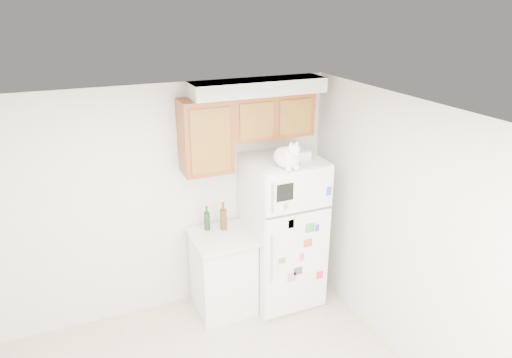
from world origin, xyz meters
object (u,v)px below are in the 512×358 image
storage_box_front (303,155)px  refrigerator (283,231)px  base_counter (223,272)px  bottle_green (207,218)px  bottle_amber (223,216)px  cat (288,157)px  storage_box_back (292,151)px

storage_box_front → refrigerator: bearing=168.2°
base_counter → bottle_green: bearing=121.8°
refrigerator → bottle_green: (-0.80, 0.24, 0.21)m
refrigerator → base_counter: size_ratio=1.85×
base_counter → bottle_green: 0.63m
bottle_amber → storage_box_front: bearing=-18.1°
refrigerator → storage_box_front: storage_box_front is taller
cat → storage_box_front: size_ratio=2.93×
base_counter → storage_box_front: size_ratio=6.13×
storage_box_back → storage_box_front: (0.06, -0.13, -0.01)m
storage_box_front → cat: bearing=-134.1°
bottle_green → bottle_amber: 0.18m
base_counter → bottle_amber: (0.06, 0.11, 0.62)m
storage_box_front → bottle_amber: storage_box_front is taller
storage_box_back → bottle_amber: bearing=149.0°
storage_box_back → bottle_green: bearing=147.1°
refrigerator → bottle_green: refrigerator is taller
base_counter → bottle_green: size_ratio=3.33×
refrigerator → bottle_amber: refrigerator is taller
cat → bottle_green: cat is taller
storage_box_back → cat: bearing=-145.0°
storage_box_front → bottle_green: bearing=173.7°
storage_box_back → bottle_green: storage_box_back is taller
refrigerator → bottle_green: size_ratio=6.15×
refrigerator → storage_box_back: bearing=26.2°
base_counter → storage_box_back: 1.52m
refrigerator → base_counter: 0.79m
storage_box_back → storage_box_front: bearing=-88.4°
cat → storage_box_back: (0.21, 0.31, -0.07)m
base_counter → bottle_amber: 0.63m
refrigerator → storage_box_front: bearing=-23.9°
cat → storage_box_front: cat is taller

